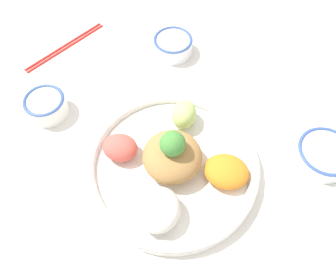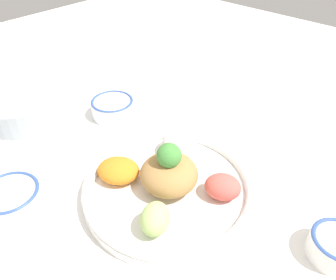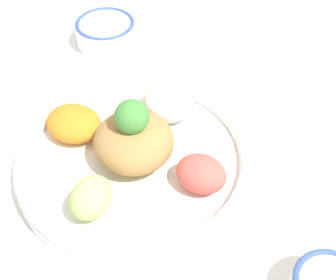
{
  "view_description": "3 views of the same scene",
  "coord_description": "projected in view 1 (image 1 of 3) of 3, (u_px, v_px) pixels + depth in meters",
  "views": [
    {
      "loc": [
        -0.24,
        -0.17,
        0.58
      ],
      "look_at": [
        -0.01,
        0.04,
        0.06
      ],
      "focal_mm": 35.0,
      "sensor_mm": 36.0,
      "label": 1
    },
    {
      "loc": [
        0.3,
        0.31,
        0.48
      ],
      "look_at": [
        -0.07,
        -0.02,
        0.09
      ],
      "focal_mm": 35.0,
      "sensor_mm": 36.0,
      "label": 2
    },
    {
      "loc": [
        0.16,
        0.4,
        0.51
      ],
      "look_at": [
        -0.05,
        0.06,
        0.08
      ],
      "focal_mm": 50.0,
      "sensor_mm": 36.0,
      "label": 3
    }
  ],
  "objects": [
    {
      "name": "ground_plane",
      "position": [
        188.0,
        163.0,
        0.65
      ],
      "size": [
        2.4,
        2.4,
        0.0
      ],
      "primitive_type": "plane",
      "color": "white"
    },
    {
      "name": "salad_platter",
      "position": [
        172.0,
        164.0,
        0.62
      ],
      "size": [
        0.33,
        0.33,
        0.12
      ],
      "color": "white",
      "rests_on": "ground_plane"
    },
    {
      "name": "rice_bowl_blue",
      "position": [
        173.0,
        45.0,
        0.79
      ],
      "size": [
        0.09,
        0.09,
        0.04
      ],
      "color": "white",
      "rests_on": "ground_plane"
    },
    {
      "name": "sauce_bowl_dark",
      "position": [
        324.0,
        154.0,
        0.63
      ],
      "size": [
        0.11,
        0.11,
        0.03
      ],
      "color": "white",
      "rests_on": "ground_plane"
    },
    {
      "name": "rice_bowl_plain",
      "position": [
        46.0,
        105.0,
        0.69
      ],
      "size": [
        0.09,
        0.09,
        0.04
      ],
      "color": "white",
      "rests_on": "ground_plane"
    },
    {
      "name": "chopsticks_pair_near",
      "position": [
        65.0,
        46.0,
        0.81
      ],
      "size": [
        0.23,
        0.02,
        0.01
      ],
      "rotation": [
        0.0,
        0.0,
        6.26
      ],
      "color": "red",
      "rests_on": "ground_plane"
    },
    {
      "name": "serving_spoon_main",
      "position": [
        287.0,
        58.0,
        0.79
      ],
      "size": [
        0.11,
        0.1,
        0.01
      ],
      "rotation": [
        0.0,
        0.0,
        0.7
      ],
      "color": "silver",
      "rests_on": "ground_plane"
    }
  ]
}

